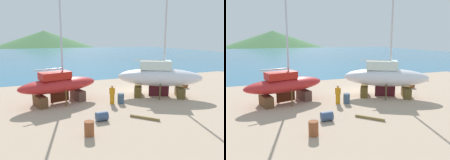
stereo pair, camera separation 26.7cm
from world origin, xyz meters
The scene contains 14 objects.
ground_plane centered at (0.00, -2.80, 0.00)m, with size 41.18×41.18×0.00m, color tan.
sea_water centered at (0.00, 55.71, 0.00)m, with size 129.92×96.43×0.01m, color teal.
headland_hill centered at (4.54, 160.97, 0.00)m, with size 129.96×129.96×21.82m, color #3F6E3F.
sailboat_large_starboard centered at (1.40, -2.79, 1.98)m, with size 8.51×6.38×14.31m.
sailboat_mid_port centered at (-8.17, -1.55, 1.66)m, with size 7.55×4.19×12.35m.
worker centered at (-3.88, -3.54, 0.86)m, with size 0.45×0.50×1.67m.
barrel_tipped_left centered at (-6.06, -7.05, 0.33)m, with size 0.66×0.66×0.82m, color #374E71.
barrel_tipped_right centered at (-3.11, -3.69, 0.44)m, with size 0.57×0.57×0.89m, color #3C546D.
barrel_rust_mid centered at (11.06, 2.52, 0.32)m, with size 0.63×0.63×0.87m, color olive.
barrel_tar_black centered at (6.46, -0.66, 0.29)m, with size 0.58×0.58×0.76m, color brown.
barrel_blue_faded centered at (-7.56, -9.07, 0.45)m, with size 0.59×0.59×0.90m, color brown.
barrel_tipped_center centered at (9.38, 2.37, 0.39)m, with size 0.56×0.56×0.78m, color brown.
timber_long_aft centered at (4.19, 1.46, 0.10)m, with size 1.73×0.15×0.20m, color #886546.
timber_plank_far centered at (-3.07, -7.87, 0.08)m, with size 2.22×0.13×0.17m, color olive.
Camera 1 is at (-10.88, -21.11, 5.81)m, focal length 35.48 mm.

